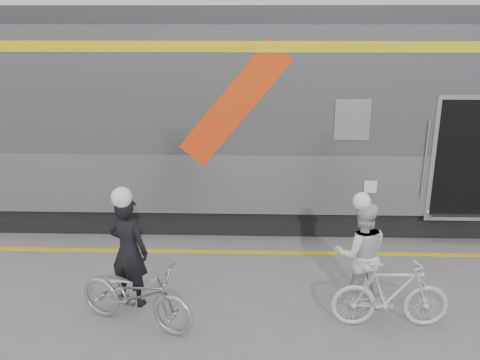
{
  "coord_description": "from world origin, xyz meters",
  "views": [
    {
      "loc": [
        0.47,
        -5.89,
        3.9
      ],
      "look_at": [
        0.24,
        1.6,
        1.5
      ],
      "focal_mm": 38.0,
      "sensor_mm": 36.0,
      "label": 1
    }
  ],
  "objects_px": {
    "woman": "(361,254)",
    "bicycle_left": "(136,295)",
    "man": "(129,251)",
    "bicycle_right": "(391,294)"
  },
  "relations": [
    {
      "from": "man",
      "to": "bicycle_right",
      "type": "bearing_deg",
      "value": -166.3
    },
    {
      "from": "woman",
      "to": "bicycle_right",
      "type": "distance_m",
      "value": 0.7
    },
    {
      "from": "man",
      "to": "woman",
      "type": "height_order",
      "value": "man"
    },
    {
      "from": "man",
      "to": "bicycle_right",
      "type": "distance_m",
      "value": 3.58
    },
    {
      "from": "man",
      "to": "bicycle_left",
      "type": "relative_size",
      "value": 0.95
    },
    {
      "from": "bicycle_left",
      "to": "bicycle_right",
      "type": "distance_m",
      "value": 3.33
    },
    {
      "from": "man",
      "to": "bicycle_left",
      "type": "xyz_separation_m",
      "value": [
        0.2,
        -0.55,
        -0.36
      ]
    },
    {
      "from": "bicycle_left",
      "to": "bicycle_right",
      "type": "bearing_deg",
      "value": -67.34
    },
    {
      "from": "woman",
      "to": "bicycle_left",
      "type": "bearing_deg",
      "value": 11.22
    },
    {
      "from": "man",
      "to": "woman",
      "type": "distance_m",
      "value": 3.23
    }
  ]
}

